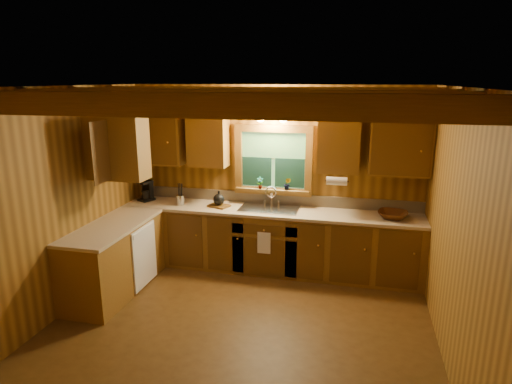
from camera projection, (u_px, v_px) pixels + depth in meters
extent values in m
plane|color=#4F3313|center=(239.00, 327.00, 4.87)|extent=(4.20, 4.20, 0.00)
plane|color=brown|center=(237.00, 87.00, 4.22)|extent=(4.20, 4.20, 0.00)
plane|color=brown|center=(274.00, 177.00, 6.34)|extent=(4.20, 0.00, 4.20)
plane|color=brown|center=(157.00, 304.00, 2.75)|extent=(4.20, 0.00, 4.20)
plane|color=brown|center=(61.00, 203.00, 5.01)|extent=(0.00, 3.80, 3.80)
plane|color=brown|center=(456.00, 231.00, 4.08)|extent=(0.00, 3.80, 3.80)
cube|color=brown|center=(191.00, 105.00, 3.12)|extent=(4.20, 0.14, 0.18)
cube|color=brown|center=(225.00, 100.00, 3.87)|extent=(4.20, 0.14, 0.18)
cube|color=brown|center=(247.00, 97.00, 4.62)|extent=(4.20, 0.14, 0.18)
cube|color=brown|center=(264.00, 94.00, 5.38)|extent=(4.20, 0.14, 0.18)
cube|color=brown|center=(269.00, 241.00, 6.26)|extent=(4.20, 0.62, 0.86)
cube|color=brown|center=(114.00, 260.00, 5.61)|extent=(0.62, 1.60, 0.86)
cube|color=tan|center=(269.00, 211.00, 6.15)|extent=(4.20, 0.66, 0.04)
cube|color=tan|center=(112.00, 226.00, 5.50)|extent=(0.64, 1.60, 0.04)
cube|color=tan|center=(273.00, 198.00, 6.40)|extent=(4.20, 0.02, 0.16)
cube|color=white|center=(145.00, 256.00, 5.73)|extent=(0.02, 0.60, 0.80)
cube|color=brown|center=(158.00, 138.00, 6.42)|extent=(0.78, 0.34, 0.78)
cube|color=brown|center=(208.00, 139.00, 6.25)|extent=(0.55, 0.34, 0.78)
cube|color=brown|center=(339.00, 143.00, 5.83)|extent=(0.55, 0.34, 0.78)
cube|color=brown|center=(401.00, 145.00, 5.66)|extent=(0.78, 0.34, 0.78)
cube|color=brown|center=(104.00, 148.00, 5.48)|extent=(0.34, 1.10, 0.78)
cube|color=brown|center=(273.00, 129.00, 6.12)|extent=(1.12, 0.08, 0.10)
cube|color=brown|center=(273.00, 191.00, 6.35)|extent=(1.12, 0.08, 0.10)
cube|color=brown|center=(239.00, 159.00, 6.35)|extent=(0.10, 0.08, 0.80)
cube|color=brown|center=(309.00, 162.00, 6.12)|extent=(0.10, 0.08, 0.80)
cube|color=#457D35|center=(274.00, 160.00, 6.27)|extent=(0.92, 0.01, 0.80)
cube|color=#11322A|center=(257.00, 171.00, 6.34)|extent=(0.42, 0.02, 0.42)
cube|color=#11322A|center=(290.00, 173.00, 6.24)|extent=(0.42, 0.02, 0.42)
cylinder|color=black|center=(273.00, 159.00, 6.24)|extent=(0.92, 0.01, 0.01)
cube|color=brown|center=(272.00, 190.00, 6.30)|extent=(1.06, 0.14, 0.04)
cylinder|color=black|center=(274.00, 112.00, 6.07)|extent=(0.08, 0.03, 0.08)
cylinder|color=black|center=(266.00, 112.00, 6.03)|extent=(0.09, 0.17, 0.08)
cylinder|color=black|center=(280.00, 112.00, 5.99)|extent=(0.09, 0.17, 0.08)
sphere|color=#FFE0A5|center=(260.00, 117.00, 6.01)|extent=(0.13, 0.13, 0.13)
sphere|color=#FFE0A5|center=(283.00, 118.00, 5.93)|extent=(0.13, 0.13, 0.13)
cylinder|color=white|center=(337.00, 181.00, 5.76)|extent=(0.27, 0.11, 0.11)
cube|color=white|center=(264.00, 243.00, 5.93)|extent=(0.18, 0.01, 0.30)
cube|color=silver|center=(269.00, 209.00, 6.15)|extent=(0.82, 0.48, 0.02)
cube|color=#262628|center=(256.00, 212.00, 6.21)|extent=(0.34, 0.40, 0.14)
cube|color=#262628|center=(282.00, 214.00, 6.13)|extent=(0.34, 0.40, 0.14)
cylinder|color=silver|center=(272.00, 198.00, 6.29)|extent=(0.04, 0.04, 0.22)
torus|color=silver|center=(271.00, 192.00, 6.21)|extent=(0.16, 0.02, 0.16)
cube|color=black|center=(146.00, 200.00, 6.59)|extent=(0.17, 0.21, 0.03)
cube|color=black|center=(148.00, 189.00, 6.62)|extent=(0.17, 0.08, 0.29)
cube|color=black|center=(145.00, 182.00, 6.50)|extent=(0.17, 0.19, 0.04)
cylinder|color=black|center=(145.00, 195.00, 6.54)|extent=(0.11, 0.11, 0.13)
cylinder|color=silver|center=(180.00, 200.00, 6.36)|extent=(0.11, 0.11, 0.14)
cylinder|color=black|center=(179.00, 190.00, 6.32)|extent=(0.03, 0.04, 0.21)
cylinder|color=black|center=(180.00, 190.00, 6.32)|extent=(0.01, 0.01, 0.21)
cylinder|color=black|center=(181.00, 190.00, 6.33)|extent=(0.03, 0.04, 0.21)
cylinder|color=black|center=(182.00, 190.00, 6.33)|extent=(0.04, 0.05, 0.20)
cube|color=#543512|center=(219.00, 206.00, 6.27)|extent=(0.34, 0.29, 0.03)
sphere|color=black|center=(219.00, 199.00, 6.25)|extent=(0.16, 0.16, 0.16)
cylinder|color=black|center=(219.00, 192.00, 6.22)|extent=(0.03, 0.03, 0.04)
imported|color=#48230C|center=(393.00, 215.00, 5.74)|extent=(0.44, 0.44, 0.09)
imported|color=#543512|center=(260.00, 183.00, 6.29)|extent=(0.11, 0.09, 0.18)
imported|color=#543512|center=(287.00, 184.00, 6.22)|extent=(0.11, 0.09, 0.18)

